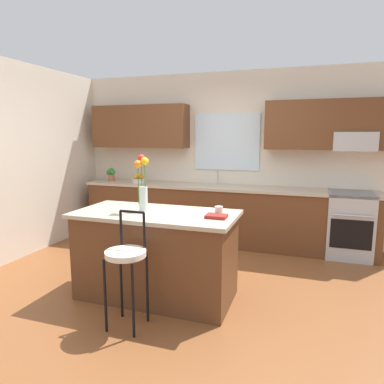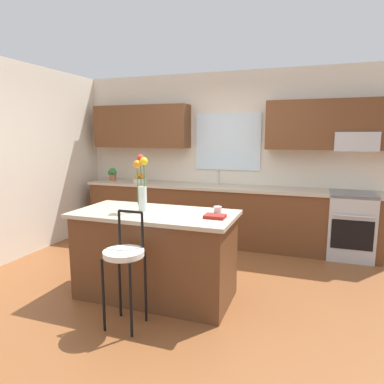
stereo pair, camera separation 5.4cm
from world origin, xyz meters
name	(u,v)px [view 2 (the right image)]	position (x,y,z in m)	size (l,w,h in m)	color
ground_plane	(185,286)	(0.00, 0.00, 0.00)	(14.00, 14.00, 0.00)	brown
wall_left	(22,161)	(-2.56, 0.30, 1.35)	(0.12, 4.60, 2.70)	beige
back_wall_assembly	(230,148)	(0.04, 1.99, 1.51)	(5.60, 0.50, 2.70)	beige
counter_run	(222,214)	(0.00, 1.70, 0.47)	(4.56, 0.64, 0.92)	brown
sink_faucet	(219,176)	(-0.11, 1.84, 1.06)	(0.02, 0.13, 0.23)	#B7BABC
oven_range	(350,225)	(1.85, 1.68, 0.46)	(0.60, 0.64, 0.92)	#B7BABC
kitchen_island	(155,254)	(-0.21, -0.32, 0.46)	(1.68, 0.82, 0.92)	brown
bar_stool_near	(124,258)	(-0.21, -0.95, 0.64)	(0.36, 0.36, 1.04)	black
flower_vase	(142,184)	(-0.35, -0.32, 1.21)	(0.15, 0.15, 0.59)	silver
mug_ceramic	(218,211)	(0.45, -0.25, 0.97)	(0.08, 0.08, 0.09)	silver
cookbook	(215,216)	(0.45, -0.36, 0.94)	(0.20, 0.15, 0.03)	maroon
fruit_bowl_oranges	(140,179)	(-1.45, 1.70, 0.98)	(0.24, 0.24, 0.16)	silver
potted_plant_small	(112,174)	(-1.99, 1.70, 1.04)	(0.18, 0.12, 0.22)	#9E5B3D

